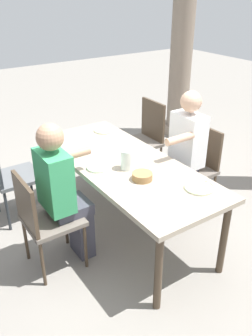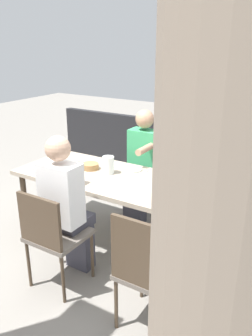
{
  "view_description": "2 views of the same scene",
  "coord_description": "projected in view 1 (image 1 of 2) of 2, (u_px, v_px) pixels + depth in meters",
  "views": [
    {
      "loc": [
        2.4,
        -1.6,
        2.19
      ],
      "look_at": [
        0.15,
        -0.08,
        0.77
      ],
      "focal_mm": 38.21,
      "sensor_mm": 36.0,
      "label": 1
    },
    {
      "loc": [
        -1.7,
        2.59,
        1.98
      ],
      "look_at": [
        -0.12,
        0.02,
        0.86
      ],
      "focal_mm": 36.74,
      "sensor_mm": 36.0,
      "label": 2
    }
  ],
  "objects": [
    {
      "name": "spoon_2",
      "position": [
        213.0,
        197.0,
        2.7
      ],
      "size": [
        0.02,
        0.17,
        0.01
      ],
      "primitive_type": "cube",
      "rotation": [
        0.0,
        0.0,
        0.01
      ],
      "color": "silver",
      "rests_on": "dining_table"
    },
    {
      "name": "plate_1",
      "position": [
        98.0,
        167.0,
        3.12
      ],
      "size": [
        0.21,
        0.21,
        0.02
      ],
      "color": "white",
      "rests_on": "dining_table"
    },
    {
      "name": "water_pitcher",
      "position": [
        127.0,
        161.0,
        3.08
      ],
      "size": [
        0.11,
        0.11,
        0.18
      ],
      "color": "white",
      "rests_on": "dining_table"
    },
    {
      "name": "diner_woman_green",
      "position": [
        182.0,
        153.0,
        3.51
      ],
      "size": [
        0.34,
        0.49,
        1.3
      ],
      "color": "#3F3F4C",
      "rests_on": "ground"
    },
    {
      "name": "fork_1",
      "position": [
        90.0,
        161.0,
        3.23
      ],
      "size": [
        0.03,
        0.17,
        0.01
      ],
      "primitive_type": "cube",
      "rotation": [
        0.0,
        0.0,
        0.07
      ],
      "color": "silver",
      "rests_on": "dining_table"
    },
    {
      "name": "chair_mid_north",
      "position": [
        195.0,
        163.0,
        3.69
      ],
      "size": [
        0.44,
        0.44,
        0.89
      ],
      "color": "#6A6158",
      "rests_on": "ground"
    },
    {
      "name": "chair_mid_south",
      "position": [
        43.0,
        217.0,
        2.86
      ],
      "size": [
        0.44,
        0.44,
        0.89
      ],
      "color": "#6A6158",
      "rests_on": "ground"
    },
    {
      "name": "fork_0",
      "position": [
        98.0,
        127.0,
        4.01
      ],
      "size": [
        0.02,
        0.17,
        0.01
      ],
      "primitive_type": "cube",
      "rotation": [
        0.0,
        0.0,
        0.05
      ],
      "color": "silver",
      "rests_on": "dining_table"
    },
    {
      "name": "plate_0",
      "position": [
        105.0,
        130.0,
        3.9
      ],
      "size": [
        0.24,
        0.24,
        0.02
      ],
      "color": "silver",
      "rests_on": "dining_table"
    },
    {
      "name": "diner_man_white",
      "position": [
        63.0,
        191.0,
        2.88
      ],
      "size": [
        0.35,
        0.49,
        1.28
      ],
      "color": "#3F3F4C",
      "rests_on": "ground"
    },
    {
      "name": "dining_table",
      "position": [
        124.0,
        169.0,
        3.26
      ],
      "size": [
        2.05,
        0.84,
        0.74
      ],
      "color": "tan",
      "rests_on": "ground"
    },
    {
      "name": "fork_2",
      "position": [
        186.0,
        180.0,
        2.92
      ],
      "size": [
        0.03,
        0.17,
        0.01
      ],
      "primitive_type": "cube",
      "rotation": [
        0.0,
        0.0,
        0.08
      ],
      "color": "silver",
      "rests_on": "dining_table"
    },
    {
      "name": "spoon_0",
      "position": [
        112.0,
        135.0,
        3.79
      ],
      "size": [
        0.03,
        0.17,
        0.01
      ],
      "primitive_type": "cube",
      "rotation": [
        0.0,
        0.0,
        -0.1
      ],
      "color": "silver",
      "rests_on": "dining_table"
    },
    {
      "name": "bread_basket",
      "position": [
        142.0,
        176.0,
        2.93
      ],
      "size": [
        0.17,
        0.17,
        0.06
      ],
      "primitive_type": "cylinder",
      "color": "#9E7547",
      "rests_on": "dining_table"
    },
    {
      "name": "stone_column_near",
      "position": [
        182.0,
        45.0,
        5.2
      ],
      "size": [
        0.43,
        0.43,
        2.79
      ],
      "color": "gray",
      "rests_on": "ground"
    },
    {
      "name": "chair_west_north",
      "position": [
        145.0,
        135.0,
        4.33
      ],
      "size": [
        0.44,
        0.44,
        0.94
      ],
      "color": "#6A6158",
      "rests_on": "ground"
    },
    {
      "name": "plate_2",
      "position": [
        199.0,
        188.0,
        2.81
      ],
      "size": [
        0.24,
        0.24,
        0.02
      ],
      "color": "silver",
      "rests_on": "dining_table"
    },
    {
      "name": "chair_west_south",
      "position": [
        8.0,
        173.0,
        3.5
      ],
      "size": [
        0.44,
        0.44,
        0.91
      ],
      "color": "#5B5E61",
      "rests_on": "ground"
    },
    {
      "name": "spoon_1",
      "position": [
        107.0,
        175.0,
        3.01
      ],
      "size": [
        0.02,
        0.17,
        0.01
      ],
      "primitive_type": "cube",
      "rotation": [
        0.0,
        0.0,
        -0.02
      ],
      "color": "silver",
      "rests_on": "dining_table"
    },
    {
      "name": "ground_plane",
      "position": [
        124.0,
        228.0,
        3.57
      ],
      "size": [
        16.0,
        16.0,
        0.0
      ],
      "primitive_type": "plane",
      "color": "gray"
    }
  ]
}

